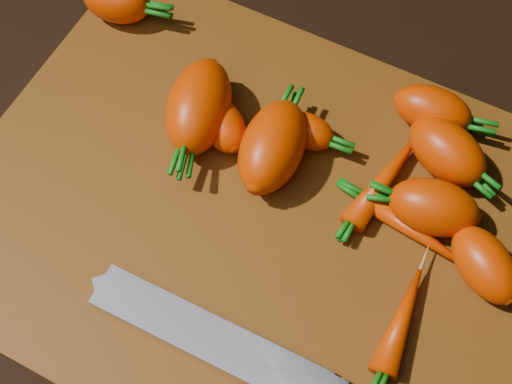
% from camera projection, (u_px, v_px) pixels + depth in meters
% --- Properties ---
extents(ground, '(2.00, 2.00, 0.01)m').
position_uv_depth(ground, '(251.00, 219.00, 0.63)').
color(ground, black).
extents(cutting_board, '(0.50, 0.40, 0.01)m').
position_uv_depth(cutting_board, '(251.00, 214.00, 0.62)').
color(cutting_board, brown).
rests_on(cutting_board, ground).
extents(carrot_0, '(0.07, 0.06, 0.04)m').
position_uv_depth(carrot_0, '(117.00, 1.00, 0.70)').
color(carrot_0, '#C63100').
rests_on(carrot_0, cutting_board).
extents(carrot_1, '(0.07, 0.06, 0.04)m').
position_uv_depth(carrot_1, '(224.00, 126.00, 0.63)').
color(carrot_1, '#C63100').
rests_on(carrot_1, cutting_board).
extents(carrot_2, '(0.08, 0.11, 0.06)m').
position_uv_depth(carrot_2, '(199.00, 106.00, 0.63)').
color(carrot_2, '#C63100').
rests_on(carrot_2, cutting_board).
extents(carrot_3, '(0.07, 0.10, 0.05)m').
position_uv_depth(carrot_3, '(273.00, 147.00, 0.61)').
color(carrot_3, '#C63100').
rests_on(carrot_3, cutting_board).
extents(carrot_4, '(0.08, 0.06, 0.05)m').
position_uv_depth(carrot_4, '(434.00, 207.00, 0.59)').
color(carrot_4, '#C63100').
rests_on(carrot_4, cutting_board).
extents(carrot_5, '(0.05, 0.03, 0.03)m').
position_uv_depth(carrot_5, '(308.00, 131.00, 0.63)').
color(carrot_5, '#C63100').
rests_on(carrot_5, cutting_board).
extents(carrot_6, '(0.08, 0.08, 0.04)m').
position_uv_depth(carrot_6, '(485.00, 264.00, 0.57)').
color(carrot_6, '#C63100').
rests_on(carrot_6, cutting_board).
extents(carrot_7, '(0.04, 0.12, 0.02)m').
position_uv_depth(carrot_7, '(387.00, 176.00, 0.62)').
color(carrot_7, '#C63100').
rests_on(carrot_7, cutting_board).
extents(carrot_8, '(0.12, 0.04, 0.02)m').
position_uv_depth(carrot_8, '(418.00, 234.00, 0.59)').
color(carrot_8, '#C63100').
rests_on(carrot_8, cutting_board).
extents(carrot_9, '(0.03, 0.09, 0.02)m').
position_uv_depth(carrot_9, '(402.00, 320.00, 0.56)').
color(carrot_9, '#C63100').
rests_on(carrot_9, cutting_board).
extents(carrot_10, '(0.09, 0.07, 0.05)m').
position_uv_depth(carrot_10, '(447.00, 152.00, 0.61)').
color(carrot_10, '#C63100').
rests_on(carrot_10, cutting_board).
extents(carrot_11, '(0.07, 0.05, 0.04)m').
position_uv_depth(carrot_11, '(433.00, 110.00, 0.64)').
color(carrot_11, '#C63100').
rests_on(carrot_11, cutting_board).
extents(knife, '(0.32, 0.04, 0.02)m').
position_uv_depth(knife, '(231.00, 348.00, 0.55)').
color(knife, gray).
rests_on(knife, cutting_board).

